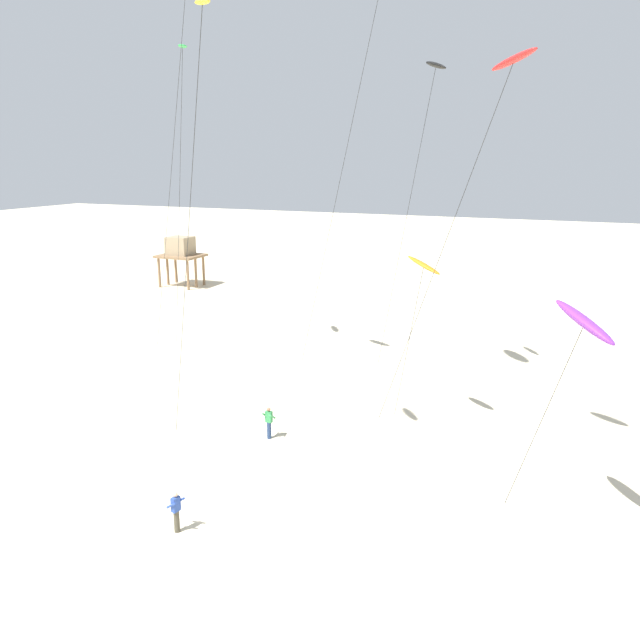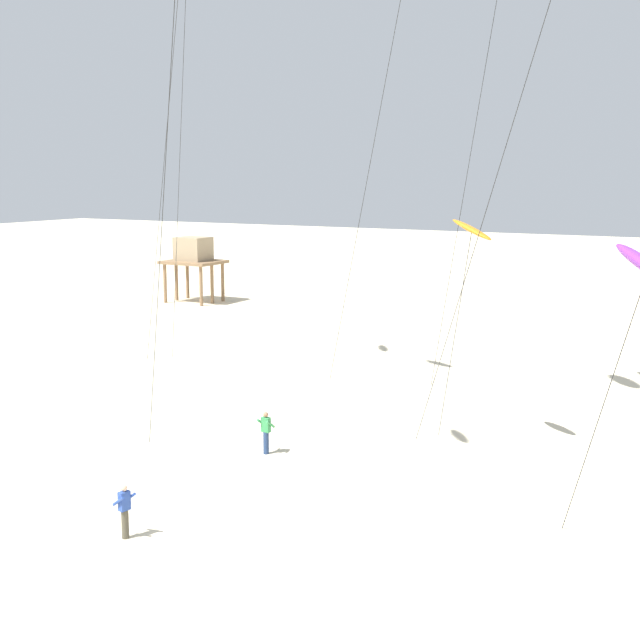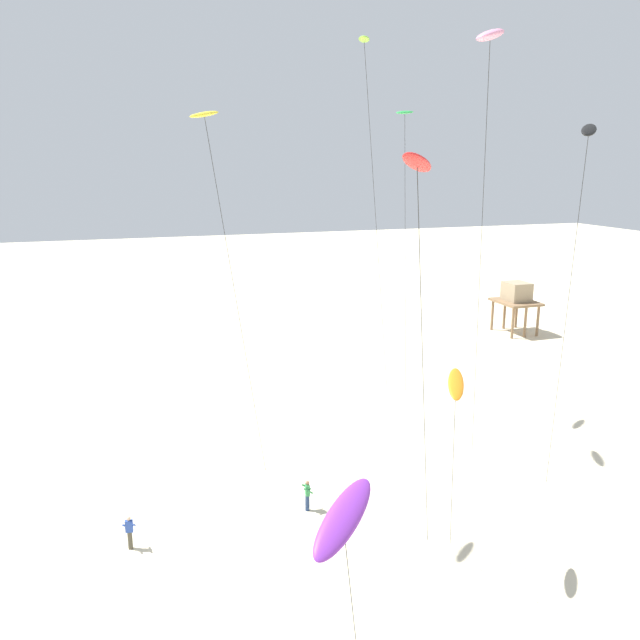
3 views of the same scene
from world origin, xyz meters
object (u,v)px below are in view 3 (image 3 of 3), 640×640
kite_purple (343,518)px  kite_orange (456,385)px  kite_pink (490,39)px  kite_black (588,138)px  kite_flyer_nearest (307,495)px  kite_lime (365,50)px  kite_flyer_middle (129,531)px  kite_yellow (207,129)px  kite_red (418,171)px  kite_green (405,121)px  stilt_house (516,297)px

kite_purple → kite_orange: 10.86m
kite_orange → kite_pink: size_ratio=0.39×
kite_black → kite_flyer_nearest: kite_black is taller
kite_black → kite_pink: 5.90m
kite_purple → kite_lime: 28.04m
kite_pink → kite_flyer_middle: kite_pink is taller
kite_flyer_nearest → kite_yellow: bearing=-92.6°
kite_red → kite_pink: bearing=137.2°
kite_green → kite_lime: bearing=-50.7°
kite_yellow → kite_pink: (3.31, 11.56, 3.67)m
kite_yellow → stilt_house: 46.85m
kite_yellow → stilt_house: size_ratio=3.63×
kite_yellow → kite_orange: size_ratio=2.16×
kite_orange → kite_lime: 20.63m
kite_yellow → kite_orange: 15.09m
kite_yellow → kite_purple: 17.81m
kite_black → kite_pink: size_ratio=0.83×
kite_pink → kite_purple: bearing=-43.7°
stilt_house → kite_orange: bearing=-38.6°
kite_orange → kite_flyer_middle: size_ratio=5.48×
stilt_house → kite_purple: bearing=-40.0°
kite_purple → kite_lime: size_ratio=0.37×
kite_orange → kite_green: (-17.56, 5.73, 11.53)m
kite_flyer_nearest → stilt_house: stilt_house is taller
kite_green → kite_pink: (14.14, -2.93, 2.42)m
kite_black → kite_purple: kite_black is taller
kite_black → stilt_house: (-31.98, 20.10, -14.55)m
kite_green → kite_flyer_nearest: (11.04, -10.14, -19.21)m
kite_flyer_middle → stilt_house: (-27.52, 39.94, 3.03)m
kite_black → kite_purple: bearing=-57.8°
stilt_house → kite_green: bearing=-52.9°
stilt_house → kite_yellow: bearing=-53.0°
kite_flyer_nearest → kite_flyer_middle: same height
kite_yellow → stilt_house: bearing=127.0°
stilt_house → kite_pink: bearing=-38.6°
kite_lime → kite_pink: 10.76m
kite_flyer_nearest → kite_flyer_middle: 8.82m
kite_lime → stilt_house: 37.47m
kite_pink → kite_orange: bearing=-39.3°
kite_flyer_middle → stilt_house: 48.59m
kite_purple → kite_green: bearing=151.8°
kite_green → kite_flyer_nearest: bearing=-42.6°
kite_purple → kite_green: (-25.17, 13.47, 11.77)m
kite_red → kite_flyer_middle: 21.17m
kite_flyer_middle → kite_purple: bearing=22.0°
kite_pink → kite_flyer_middle: size_ratio=13.94×
kite_flyer_middle → stilt_house: stilt_house is taller
kite_flyer_nearest → stilt_house: size_ratio=0.31×
kite_yellow → kite_flyer_nearest: 18.48m
kite_yellow → kite_pink: kite_pink is taller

